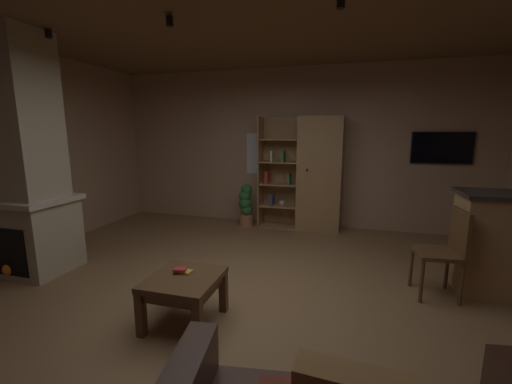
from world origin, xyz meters
TOP-DOWN VIEW (x-y plane):
  - floor at (0.00, 0.00)m, footprint 6.55×5.91m
  - wall_back at (0.00, 2.98)m, footprint 6.67×0.06m
  - window_pane_back at (-0.52, 2.95)m, footprint 0.76×0.01m
  - stone_fireplace at (-2.73, 0.06)m, footprint 0.97×0.78m
  - bookshelf_cabinet at (0.37, 2.71)m, footprint 1.40×0.41m
  - coffee_table at (-0.41, -0.46)m, footprint 0.59×0.63m
  - table_book_0 at (-0.43, -0.39)m, footprint 0.13×0.10m
  - table_book_1 at (-0.47, -0.41)m, footprint 0.13×0.11m
  - dining_chair at (1.91, 0.69)m, footprint 0.46×0.46m
  - potted_floor_plant at (-0.81, 2.61)m, footprint 0.26×0.26m
  - wall_mounted_tv at (2.33, 2.92)m, footprint 0.89×0.06m
  - track_light_spot_0 at (-2.23, 0.14)m, footprint 0.07×0.07m
  - track_light_spot_1 at (-0.78, 0.14)m, footprint 0.07×0.07m
  - track_light_spot_2 at (0.80, 0.11)m, footprint 0.07×0.07m

SIDE VIEW (x-z plane):
  - floor at x=0.00m, z-range -0.02..0.00m
  - coffee_table at x=-0.41m, z-range 0.13..0.57m
  - potted_floor_plant at x=-0.81m, z-range 0.00..0.75m
  - table_book_0 at x=-0.43m, z-range 0.44..0.46m
  - table_book_1 at x=-0.47m, z-range 0.46..0.48m
  - dining_chair at x=1.91m, z-range 0.07..0.99m
  - bookshelf_cabinet at x=0.37m, z-range -0.01..1.92m
  - stone_fireplace at x=-2.73m, z-range -0.13..2.64m
  - window_pane_back at x=-0.52m, z-range 0.91..1.65m
  - wall_back at x=0.00m, z-range 0.00..2.77m
  - wall_mounted_tv at x=2.33m, z-range 1.18..1.68m
  - track_light_spot_0 at x=-2.23m, z-range 2.66..2.75m
  - track_light_spot_1 at x=-0.78m, z-range 2.66..2.75m
  - track_light_spot_2 at x=0.80m, z-range 2.66..2.75m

